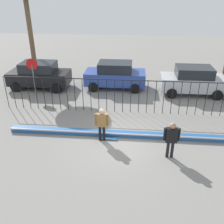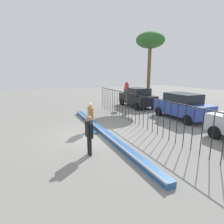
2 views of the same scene
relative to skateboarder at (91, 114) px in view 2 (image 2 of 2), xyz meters
The scene contains 10 objects.
ground_plane 1.29m from the skateboarder, ahead, with size 60.00×60.00×0.00m, color gray.
bowl_coping_ledge 1.28m from the skateboarder, 29.86° to the left, with size 11.00×0.40×0.27m.
perimeter_fence 3.27m from the skateboarder, 75.76° to the left, with size 14.04×0.04×2.00m.
skateboarder is the anchor object (origin of this frame).
skateboard 1.01m from the skateboarder, 16.22° to the left, with size 0.80×0.20×0.07m.
camera_operator 3.24m from the skateboarder, 18.81° to the right, with size 0.69×0.26×1.70m.
parked_car_black 8.52m from the skateboarder, 129.30° to the left, with size 4.30×2.12×1.90m.
parked_car_blue 7.10m from the skateboarder, 89.60° to the left, with size 4.30×2.12×1.90m.
stop_sign 7.52m from the skateboarder, 134.84° to the left, with size 0.76×0.07×2.50m.
palm_tree_short 12.14m from the skateboarder, 126.82° to the left, with size 2.97×2.97×7.47m.
Camera 2 is at (9.09, -3.11, 3.42)m, focal length 28.96 mm.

